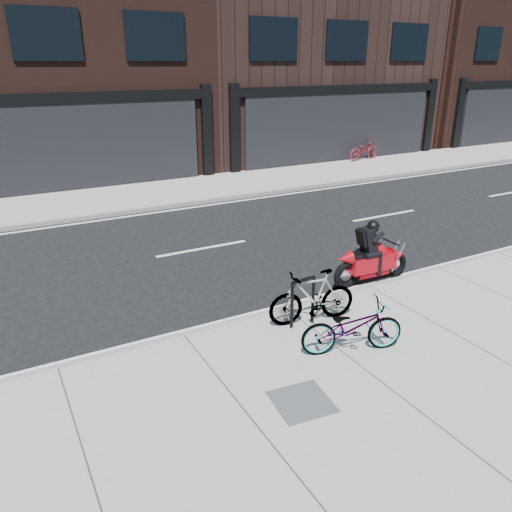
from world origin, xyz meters
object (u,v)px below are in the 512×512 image
motorcycle (375,257)px  utility_grate (302,402)px  bike_rack (303,297)px  bicycle_front (352,327)px  bicycle_rear (312,297)px  bicycle_far (364,150)px

motorcycle → utility_grate: size_ratio=2.49×
bike_rack → utility_grate: bearing=-123.5°
bicycle_front → bicycle_rear: size_ratio=1.03×
bicycle_front → bicycle_far: bearing=-22.5°
bike_rack → bicycle_far: 16.03m
bicycle_rear → utility_grate: bearing=-27.1°
bike_rack → utility_grate: 2.21m
bicycle_front → motorcycle: size_ratio=0.87×
bicycle_rear → motorcycle: size_ratio=0.85×
bicycle_rear → utility_grate: 2.31m
bicycle_rear → motorcycle: motorcycle is taller
bike_rack → bicycle_far: bicycle_far is taller
bicycle_front → bicycle_rear: (0.00, 1.09, 0.05)m
utility_grate → motorcycle: bearing=37.2°
bicycle_front → bicycle_far: 16.71m
bike_rack → bicycle_rear: 0.20m
bicycle_rear → bicycle_front: bearing=10.3°
bicycle_front → motorcycle: bearing=-29.6°
bike_rack → bicycle_front: bike_rack is taller
bicycle_front → bicycle_rear: bicycle_rear is taller
bike_rack → motorcycle: motorcycle is taller
bike_rack → motorcycle: 2.67m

